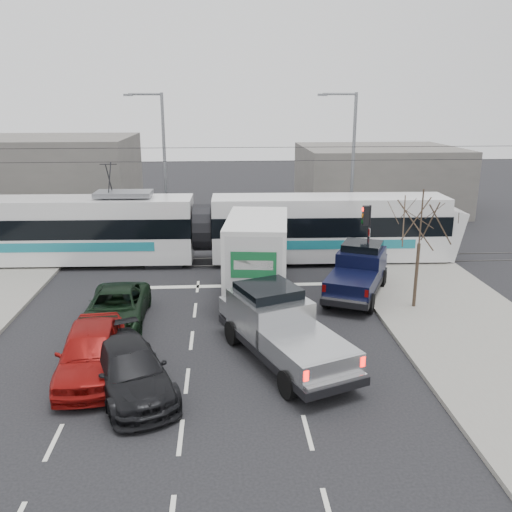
{
  "coord_description": "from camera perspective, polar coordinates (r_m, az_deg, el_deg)",
  "views": [
    {
      "loc": [
        -0.51,
        -18.55,
        8.64
      ],
      "look_at": [
        1.02,
        4.88,
        1.8
      ],
      "focal_mm": 38.0,
      "sensor_mm": 36.0,
      "label": 1
    }
  ],
  "objects": [
    {
      "name": "sidewalk_right",
      "position": [
        22.54,
        21.74,
        -7.32
      ],
      "size": [
        6.0,
        60.0,
        0.15
      ],
      "primitive_type": "cube",
      "color": "gray",
      "rests_on": "ground"
    },
    {
      "name": "traffic_signal",
      "position": [
        26.67,
        11.56,
        3.12
      ],
      "size": [
        0.44,
        0.44,
        3.6
      ],
      "color": "black",
      "rests_on": "ground"
    },
    {
      "name": "ground",
      "position": [
        20.47,
        -1.98,
        -8.73
      ],
      "size": [
        120.0,
        120.0,
        0.0
      ],
      "primitive_type": "plane",
      "color": "black",
      "rests_on": "ground"
    },
    {
      "name": "box_truck",
      "position": [
        24.29,
        0.19,
        -0.01
      ],
      "size": [
        3.44,
        7.71,
        3.73
      ],
      "rotation": [
        0.0,
        0.0,
        -0.12
      ],
      "color": "black",
      "rests_on": "ground"
    },
    {
      "name": "street_lamp_near",
      "position": [
        33.67,
        9.87,
        9.99
      ],
      "size": [
        2.38,
        0.25,
        9.0
      ],
      "color": "slate",
      "rests_on": "ground"
    },
    {
      "name": "silver_pickup",
      "position": [
        18.68,
        2.45,
        -7.35
      ],
      "size": [
        4.48,
        6.83,
        2.35
      ],
      "rotation": [
        0.0,
        0.0,
        0.39
      ],
      "color": "black",
      "rests_on": "ground"
    },
    {
      "name": "rails",
      "position": [
        29.83,
        -2.6,
        -0.59
      ],
      "size": [
        60.0,
        1.6,
        0.03
      ],
      "primitive_type": "cube",
      "color": "#33302D",
      "rests_on": "ground"
    },
    {
      "name": "tram",
      "position": [
        29.35,
        -5.74,
        2.89
      ],
      "size": [
        26.38,
        3.35,
        5.37
      ],
      "rotation": [
        0.0,
        0.0,
        -0.03
      ],
      "color": "white",
      "rests_on": "ground"
    },
    {
      "name": "red_car",
      "position": [
        18.44,
        -16.96,
        -9.55
      ],
      "size": [
        2.45,
        5.1,
        1.68
      ],
      "primitive_type": "imported",
      "rotation": [
        0.0,
        0.0,
        0.1
      ],
      "color": "maroon",
      "rests_on": "ground"
    },
    {
      "name": "building_right",
      "position": [
        44.78,
        12.65,
        7.97
      ],
      "size": [
        12.0,
        10.0,
        5.0
      ],
      "primitive_type": "cube",
      "color": "slate",
      "rests_on": "ground"
    },
    {
      "name": "green_car",
      "position": [
        22.26,
        -14.5,
        -5.24
      ],
      "size": [
        2.34,
        4.98,
        1.38
      ],
      "primitive_type": "imported",
      "rotation": [
        0.0,
        0.0,
        0.01
      ],
      "color": "black",
      "rests_on": "ground"
    },
    {
      "name": "street_lamp_far",
      "position": [
        34.93,
        -9.92,
        10.2
      ],
      "size": [
        2.38,
        0.25,
        9.0
      ],
      "color": "slate",
      "rests_on": "ground"
    },
    {
      "name": "bare_tree",
      "position": [
        23.08,
        16.96,
        3.4
      ],
      "size": [
        2.4,
        2.4,
        5.0
      ],
      "color": "#47382B",
      "rests_on": "ground"
    },
    {
      "name": "dark_car",
      "position": [
        17.24,
        -13.13,
        -11.56
      ],
      "size": [
        3.76,
        5.37,
        1.44
      ],
      "primitive_type": "imported",
      "rotation": [
        0.0,
        0.0,
        0.39
      ],
      "color": "black",
      "rests_on": "ground"
    },
    {
      "name": "building_left",
      "position": [
        43.11,
        -22.14,
        7.54
      ],
      "size": [
        14.0,
        10.0,
        6.0
      ],
      "primitive_type": "cube",
      "color": "slate",
      "rests_on": "ground"
    },
    {
      "name": "catenary",
      "position": [
        28.95,
        -2.7,
        6.76
      ],
      "size": [
        60.0,
        0.2,
        7.0
      ],
      "color": "black",
      "rests_on": "ground"
    },
    {
      "name": "navy_pickup",
      "position": [
        24.98,
        10.72,
        -1.57
      ],
      "size": [
        4.06,
        5.73,
        2.28
      ],
      "rotation": [
        0.0,
        0.0,
        -0.43
      ],
      "color": "black",
      "rests_on": "ground"
    }
  ]
}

